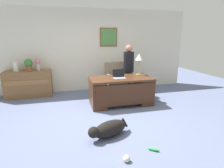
{
  "coord_description": "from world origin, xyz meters",
  "views": [
    {
      "loc": [
        -0.75,
        -3.66,
        1.81
      ],
      "look_at": [
        0.26,
        0.3,
        0.75
      ],
      "focal_mm": 29.33,
      "sensor_mm": 36.0,
      "label": 1
    }
  ],
  "objects": [
    {
      "name": "dog_toy_ball",
      "position": [
        0.04,
        -1.43,
        0.05
      ],
      "size": [
        0.11,
        0.11,
        0.11
      ],
      "primitive_type": "sphere",
      "color": "beige",
      "rests_on": "ground_plane"
    },
    {
      "name": "desk_lamp",
      "position": [
        1.25,
        1.11,
        1.22
      ],
      "size": [
        0.22,
        0.22,
        0.6
      ],
      "color": "#9E8447",
      "rests_on": "desk"
    },
    {
      "name": "dog_lying",
      "position": [
        -0.06,
        -0.67,
        0.15
      ],
      "size": [
        0.83,
        0.54,
        0.3
      ],
      "color": "black",
      "rests_on": "ground_plane"
    },
    {
      "name": "vase_empty",
      "position": [
        -2.19,
        2.25,
        0.95
      ],
      "size": [
        0.14,
        0.14,
        0.27
      ],
      "primitive_type": "cylinder",
      "color": "silver",
      "rests_on": "credenza"
    },
    {
      "name": "potted_plant",
      "position": [
        -1.83,
        2.25,
        1.01
      ],
      "size": [
        0.24,
        0.24,
        0.36
      ],
      "color": "brown",
      "rests_on": "credenza"
    },
    {
      "name": "credenza",
      "position": [
        -1.89,
        2.25,
        0.4
      ],
      "size": [
        1.35,
        0.5,
        0.81
      ],
      "color": "brown",
      "rests_on": "ground_plane"
    },
    {
      "name": "dog_toy_plush",
      "position": [
        0.55,
        -1.29,
        0.03
      ],
      "size": [
        0.18,
        0.15,
        0.05
      ],
      "primitive_type": "ellipsoid",
      "rotation": [
        0.0,
        0.0,
        5.64
      ],
      "color": "green",
      "rests_on": "ground_plane"
    },
    {
      "name": "armchair",
      "position": [
        0.77,
        1.88,
        0.46
      ],
      "size": [
        0.6,
        0.59,
        1.01
      ],
      "color": "gray",
      "rests_on": "ground_plane"
    },
    {
      "name": "desk",
      "position": [
        0.66,
        0.9,
        0.4
      ],
      "size": [
        1.65,
        0.87,
        0.75
      ],
      "color": "#4C2B19",
      "rests_on": "ground_plane"
    },
    {
      "name": "back_wall",
      "position": [
        0.0,
        2.6,
        1.35
      ],
      "size": [
        7.0,
        0.16,
        2.7
      ],
      "color": "beige",
      "rests_on": "ground_plane"
    },
    {
      "name": "ground_plane",
      "position": [
        0.0,
        0.0,
        0.0
      ],
      "size": [
        12.0,
        12.0,
        0.0
      ],
      "primitive_type": "plane",
      "color": "slate"
    },
    {
      "name": "laptop",
      "position": [
        0.6,
        0.89,
        0.8
      ],
      "size": [
        0.32,
        0.22,
        0.22
      ],
      "color": "#B2B5BA",
      "rests_on": "desk"
    },
    {
      "name": "person_standing",
      "position": [
        1.14,
        1.67,
        0.8
      ],
      "size": [
        0.32,
        0.32,
        1.57
      ],
      "color": "#262323",
      "rests_on": "ground_plane"
    },
    {
      "name": "vase_with_flowers",
      "position": [
        -1.57,
        2.25,
        1.03
      ],
      "size": [
        0.17,
        0.17,
        0.37
      ],
      "color": "#C3ACA4",
      "rests_on": "credenza"
    }
  ]
}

